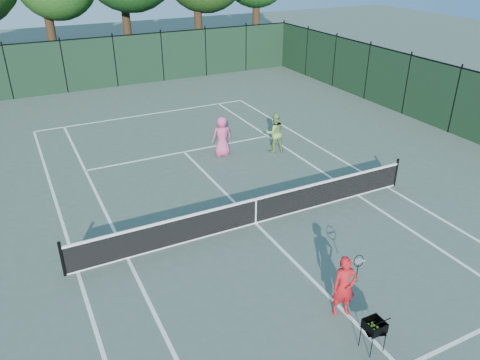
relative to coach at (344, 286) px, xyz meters
name	(u,v)px	position (x,y,z in m)	size (l,w,h in m)	color
ground	(255,223)	(0.09, 4.49, -0.80)	(90.00, 90.00, 0.00)	#48584C
sideline_doubles_left	(78,272)	(-5.40, 4.49, -0.79)	(0.10, 23.77, 0.01)	white
sideline_doubles_right	(387,187)	(5.57, 4.49, -0.79)	(0.10, 23.77, 0.01)	white
sideline_singles_left	(128,258)	(-4.03, 4.49, -0.79)	(0.10, 23.77, 0.01)	white
sideline_singles_right	(358,195)	(4.20, 4.49, -0.79)	(0.10, 23.77, 0.01)	white
baseline_far	(147,115)	(0.09, 16.37, -0.79)	(10.97, 0.10, 0.01)	white
service_line_far	(184,152)	(0.09, 10.89, -0.79)	(8.23, 0.10, 0.01)	white
center_service_line	(255,223)	(0.09, 4.49, -0.79)	(0.10, 12.80, 0.01)	white
tennis_net	(256,210)	(0.09, 4.49, -0.32)	(11.69, 0.09, 1.06)	black
fence_far	(115,62)	(0.09, 22.49, 0.70)	(24.00, 0.05, 3.00)	black
coach	(344,286)	(0.00, 0.00, 0.00)	(1.02, 0.53, 1.59)	red
player_pink	(222,136)	(1.42, 9.85, 0.05)	(0.91, 0.67, 1.70)	#D44A7C
player_green	(275,132)	(3.57, 9.23, 0.06)	(0.93, 0.78, 1.71)	#81A854
ball_hopper	(374,326)	(-0.11, -1.19, -0.15)	(0.52, 0.52, 0.78)	black
loose_ball_midcourt	(380,327)	(0.48, -0.82, -0.76)	(0.07, 0.07, 0.07)	#CFF131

